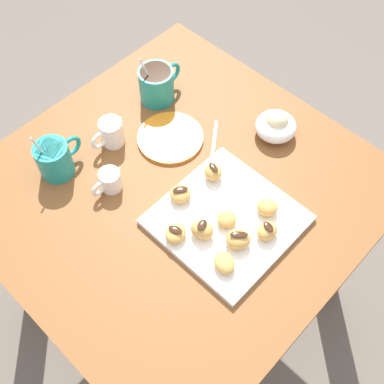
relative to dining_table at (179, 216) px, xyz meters
name	(u,v)px	position (x,y,z in m)	size (l,w,h in m)	color
ground_plane	(183,296)	(0.00, 0.00, -0.59)	(8.00, 8.00, 0.00)	#665B51
dining_table	(179,216)	(0.00, 0.00, 0.00)	(0.88, 0.86, 0.73)	brown
pastry_plate_square	(227,220)	(0.01, -0.15, 0.15)	(0.29, 0.29, 0.02)	white
coffee_mug_teal_left	(55,158)	(-0.17, 0.25, 0.19)	(0.12, 0.08, 0.14)	teal
coffee_mug_teal_right	(157,84)	(0.17, 0.25, 0.19)	(0.13, 0.09, 0.15)	teal
cream_pitcher_white	(111,132)	(-0.02, 0.22, 0.18)	(0.10, 0.06, 0.07)	white
ice_cream_bowl	(276,125)	(0.29, -0.07, 0.17)	(0.11, 0.11, 0.08)	white
chocolate_sauce_pitcher	(110,180)	(-0.11, 0.12, 0.17)	(0.09, 0.05, 0.06)	white
saucer_orange_left	(170,138)	(0.09, 0.12, 0.15)	(0.17, 0.17, 0.01)	orange
loose_spoon_near_saucer	(213,152)	(0.14, 0.01, 0.14)	(0.14, 0.10, 0.01)	silver
beignet_0	(238,239)	(-0.02, -0.21, 0.18)	(0.06, 0.05, 0.04)	#DBA351
chocolate_drizzle_0	(239,235)	(-0.02, -0.21, 0.20)	(0.04, 0.02, 0.01)	#381E11
beignet_1	(226,219)	(0.00, -0.16, 0.17)	(0.04, 0.04, 0.03)	#DBA351
beignet_2	(267,231)	(0.04, -0.24, 0.17)	(0.04, 0.05, 0.04)	#DBA351
chocolate_drizzle_2	(268,227)	(0.04, -0.24, 0.19)	(0.03, 0.02, 0.01)	#381E11
beignet_3	(202,230)	(-0.06, -0.14, 0.18)	(0.04, 0.05, 0.04)	#DBA351
chocolate_drizzle_3	(202,225)	(-0.06, -0.14, 0.20)	(0.03, 0.02, 0.01)	#381E11
beignet_4	(176,233)	(-0.11, -0.10, 0.17)	(0.05, 0.05, 0.03)	#DBA351
chocolate_drizzle_4	(175,230)	(-0.11, -0.10, 0.19)	(0.03, 0.02, 0.01)	#381E11
beignet_5	(267,207)	(0.09, -0.20, 0.17)	(0.05, 0.05, 0.03)	#DBA351
beignet_6	(213,172)	(0.07, -0.05, 0.18)	(0.05, 0.04, 0.04)	#DBA351
chocolate_drizzle_6	(213,167)	(0.07, -0.05, 0.20)	(0.03, 0.01, 0.01)	#381E11
beignet_7	(224,263)	(-0.08, -0.22, 0.17)	(0.05, 0.04, 0.03)	#DBA351
beignet_8	(180,194)	(-0.02, -0.03, 0.17)	(0.05, 0.05, 0.03)	#DBA351
chocolate_drizzle_8	(180,190)	(-0.02, -0.03, 0.19)	(0.03, 0.02, 0.01)	#381E11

